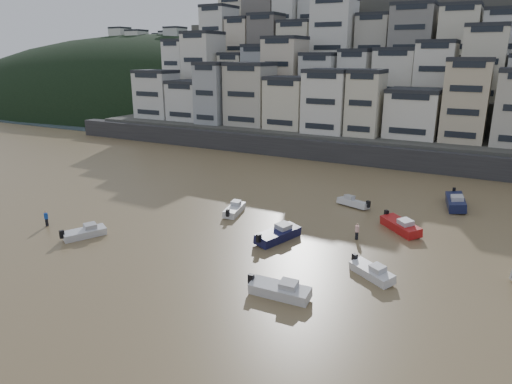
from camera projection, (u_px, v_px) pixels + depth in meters
The scene contains 14 objects.
sea_strip at pixel (152, 98), 198.08m from camera, with size 340.00×340.00×0.00m, color #414E5D.
harbor_wall at pixel (391, 157), 75.72m from camera, with size 140.00×3.00×3.50m, color #38383A.
hillside at pixel (455, 78), 103.92m from camera, with size 141.04×66.00×50.00m.
headland at pixel (164, 102), 182.84m from camera, with size 216.00×135.00×53.33m.
boat_a at pixel (280, 288), 35.23m from camera, with size 5.27×1.73×1.44m, color silver, non-canonical shape.
boat_b at pixel (372, 271), 38.31m from camera, with size 4.70×1.54×1.28m, color silver, non-canonical shape.
boat_c at pixel (278, 233), 45.99m from camera, with size 5.87×1.92×1.60m, color #13153D, non-canonical shape.
boat_e at pixel (401, 224), 48.44m from camera, with size 5.80×1.90×1.58m, color #B01516, non-canonical shape.
boat_f at pixel (234, 208), 53.85m from camera, with size 4.92×1.61×1.34m, color white, non-canonical shape.
boat_h at pixel (353, 202), 56.34m from camera, with size 4.49×1.47×1.23m, color silver, non-canonical shape.
boat_i at pixel (456, 200), 56.04m from camera, with size 6.69×2.19×1.83m, color #141A40, non-canonical shape.
boat_j at pixel (84, 232), 46.79m from camera, with size 4.63×1.51×1.26m, color silver, non-canonical shape.
person_blue at pixel (46, 218), 49.87m from camera, with size 0.44×0.44×1.74m, color #1745AE, non-canonical shape.
person_pink at pixel (357, 231), 46.19m from camera, with size 0.44×0.44×1.74m, color beige, non-canonical shape.
Camera 1 is at (25.30, -10.99, 18.04)m, focal length 32.00 mm.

